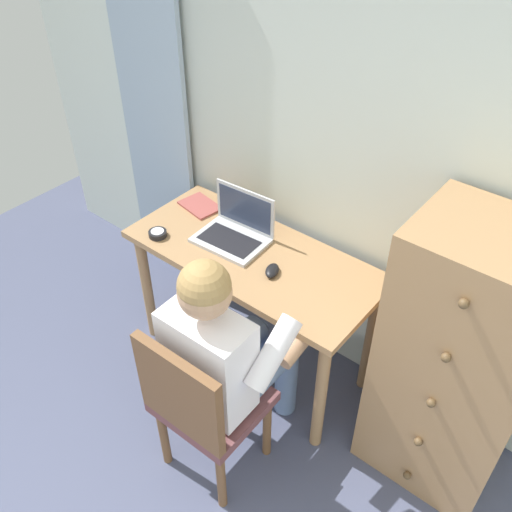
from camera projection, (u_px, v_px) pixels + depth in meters
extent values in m
cube|color=silver|center=(401.00, 165.00, 2.28)|extent=(4.80, 0.05, 2.50)
cube|color=#8EA3B7|center=(153.00, 105.00, 3.01)|extent=(0.50, 0.03, 2.27)
cube|color=#9E754C|center=(253.00, 256.00, 2.65)|extent=(1.25, 0.56, 0.03)
cylinder|color=#9E754C|center=(147.00, 288.00, 3.02)|extent=(0.06, 0.06, 0.71)
cylinder|color=#9E754C|center=(320.00, 396.00, 2.47)|extent=(0.06, 0.06, 0.71)
cylinder|color=#9E754C|center=(203.00, 248.00, 3.29)|extent=(0.06, 0.06, 0.71)
cylinder|color=#9E754C|center=(370.00, 338.00, 2.74)|extent=(0.06, 0.06, 0.71)
cube|color=#9E754C|center=(457.00, 364.00, 2.24)|extent=(0.57, 0.46, 1.30)
sphere|color=brown|center=(407.00, 475.00, 2.42)|extent=(0.04, 0.04, 0.04)
sphere|color=brown|center=(418.00, 442.00, 2.25)|extent=(0.04, 0.04, 0.04)
sphere|color=brown|center=(431.00, 403.00, 2.09)|extent=(0.04, 0.04, 0.04)
sphere|color=brown|center=(446.00, 358.00, 1.92)|extent=(0.04, 0.04, 0.04)
sphere|color=brown|center=(464.00, 304.00, 1.76)|extent=(0.04, 0.04, 0.04)
cube|color=brown|center=(213.00, 401.00, 2.37)|extent=(0.43, 0.41, 0.05)
cube|color=brown|center=(179.00, 395.00, 2.11)|extent=(0.42, 0.05, 0.42)
cylinder|color=brown|center=(267.00, 427.00, 2.53)|extent=(0.04, 0.04, 0.40)
cylinder|color=brown|center=(211.00, 390.00, 2.69)|extent=(0.04, 0.04, 0.40)
cylinder|color=brown|center=(221.00, 479.00, 2.33)|extent=(0.04, 0.04, 0.40)
cylinder|color=brown|center=(164.00, 436.00, 2.49)|extent=(0.04, 0.04, 0.40)
cylinder|color=#6B84AD|center=(262.00, 372.00, 2.43)|extent=(0.15, 0.40, 0.14)
cylinder|color=#6B84AD|center=(230.00, 353.00, 2.52)|extent=(0.15, 0.40, 0.14)
cylinder|color=#6B84AD|center=(286.00, 378.00, 2.70)|extent=(0.11, 0.11, 0.47)
cylinder|color=#6B84AD|center=(257.00, 360.00, 2.79)|extent=(0.11, 0.11, 0.47)
cube|color=white|center=(208.00, 361.00, 2.19)|extent=(0.36, 0.21, 0.46)
cylinder|color=white|center=(273.00, 353.00, 2.11)|extent=(0.10, 0.30, 0.25)
cylinder|color=white|center=(189.00, 303.00, 2.32)|extent=(0.10, 0.30, 0.25)
cylinder|color=tan|center=(301.00, 341.00, 2.30)|extent=(0.08, 0.27, 0.11)
cylinder|color=tan|center=(221.00, 296.00, 2.51)|extent=(0.08, 0.27, 0.11)
sphere|color=tan|center=(205.00, 292.00, 1.97)|extent=(0.20, 0.20, 0.20)
sphere|color=#9E7A47|center=(204.00, 286.00, 1.95)|extent=(0.20, 0.20, 0.20)
cube|color=#B7BABF|center=(230.00, 241.00, 2.70)|extent=(0.35, 0.26, 0.02)
cube|color=black|center=(229.00, 240.00, 2.68)|extent=(0.29, 0.17, 0.00)
cube|color=#B7BABF|center=(245.00, 209.00, 2.70)|extent=(0.34, 0.03, 0.22)
cube|color=#2D3851|center=(245.00, 209.00, 2.70)|extent=(0.31, 0.02, 0.18)
ellipsoid|color=black|center=(272.00, 271.00, 2.51)|extent=(0.10, 0.12, 0.03)
cylinder|color=black|center=(158.00, 234.00, 2.73)|extent=(0.09, 0.09, 0.03)
cylinder|color=silver|center=(157.00, 231.00, 2.72)|extent=(0.06, 0.06, 0.00)
cube|color=#994742|center=(200.00, 206.00, 2.94)|extent=(0.23, 0.18, 0.01)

